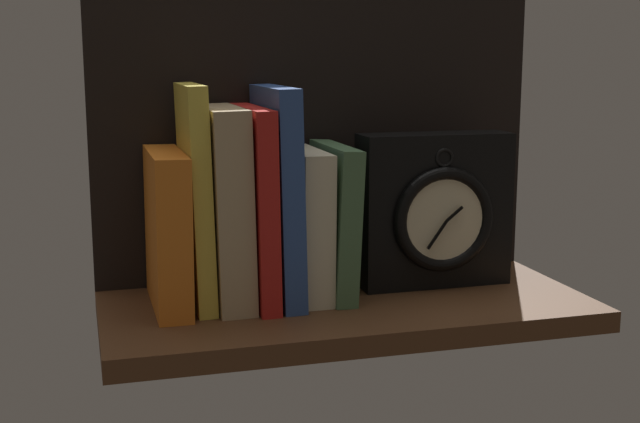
# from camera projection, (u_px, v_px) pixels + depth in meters

# --- Properties ---
(ground_plane) EXTENTS (0.58, 0.26, 0.03)m
(ground_plane) POSITION_uv_depth(u_px,v_px,m) (346.00, 310.00, 1.03)
(ground_plane) COLOR #4C2D19
(back_panel) EXTENTS (0.58, 0.01, 0.38)m
(back_panel) POSITION_uv_depth(u_px,v_px,m) (318.00, 133.00, 1.11)
(back_panel) COLOR black
(back_panel) RESTS_ON ground_plane
(book_orange_pandolfini) EXTENTS (0.04, 0.16, 0.18)m
(book_orange_pandolfini) POSITION_uv_depth(u_px,v_px,m) (167.00, 230.00, 0.99)
(book_orange_pandolfini) COLOR orange
(book_orange_pandolfini) RESTS_ON ground_plane
(book_yellow_seinlanguage) EXTENTS (0.03, 0.13, 0.26)m
(book_yellow_seinlanguage) POSITION_uv_depth(u_px,v_px,m) (195.00, 196.00, 0.99)
(book_yellow_seinlanguage) COLOR gold
(book_yellow_seinlanguage) RESTS_ON ground_plane
(book_tan_shortstories) EXTENTS (0.05, 0.15, 0.23)m
(book_tan_shortstories) POSITION_uv_depth(u_px,v_px,m) (225.00, 206.00, 1.00)
(book_tan_shortstories) COLOR tan
(book_tan_shortstories) RESTS_ON ground_plane
(book_red_requiem) EXTENTS (0.03, 0.17, 0.23)m
(book_red_requiem) POSITION_uv_depth(u_px,v_px,m) (255.00, 205.00, 1.01)
(book_red_requiem) COLOR red
(book_red_requiem) RESTS_ON ground_plane
(book_blue_modern) EXTENTS (0.03, 0.16, 0.25)m
(book_blue_modern) POSITION_uv_depth(u_px,v_px,m) (277.00, 194.00, 1.01)
(book_blue_modern) COLOR #2D4C8E
(book_blue_modern) RESTS_ON ground_plane
(book_cream_twain) EXTENTS (0.04, 0.14, 0.18)m
(book_cream_twain) POSITION_uv_depth(u_px,v_px,m) (306.00, 223.00, 1.03)
(book_cream_twain) COLOR beige
(book_cream_twain) RESTS_ON ground_plane
(book_green_romantic) EXTENTS (0.03, 0.15, 0.18)m
(book_green_romantic) POSITION_uv_depth(u_px,v_px,m) (333.00, 220.00, 1.04)
(book_green_romantic) COLOR #476B44
(book_green_romantic) RESTS_ON ground_plane
(framed_clock) EXTENTS (0.19, 0.07, 0.19)m
(framed_clock) POSITION_uv_depth(u_px,v_px,m) (435.00, 211.00, 1.08)
(framed_clock) COLOR black
(framed_clock) RESTS_ON ground_plane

